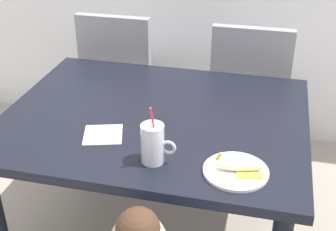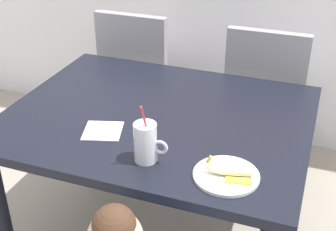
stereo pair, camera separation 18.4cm
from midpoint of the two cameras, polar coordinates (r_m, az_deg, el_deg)
dining_table at (r=2.02m, az=-4.19°, el=-2.32°), size 1.29×1.02×0.74m
dining_chair_left at (r=2.81m, az=-7.55°, el=4.57°), size 0.44×0.45×0.96m
dining_chair_right at (r=2.63m, az=8.05°, el=2.79°), size 0.44×0.44×0.96m
milk_cup at (r=1.64m, az=-5.08°, el=-3.83°), size 0.13×0.09×0.25m
snack_plate at (r=1.62m, az=5.17°, el=-7.00°), size 0.23×0.23×0.01m
peeled_banana at (r=1.60m, az=5.78°, el=-6.30°), size 0.18×0.12×0.07m
paper_napkin at (r=1.85m, az=-10.88°, el=-2.44°), size 0.19×0.19×0.00m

